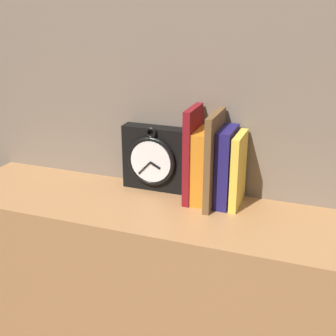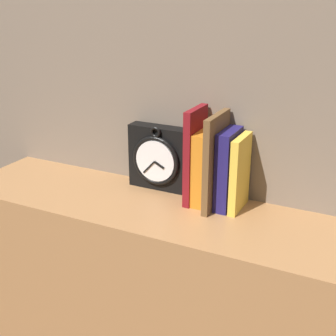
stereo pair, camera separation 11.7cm
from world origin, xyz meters
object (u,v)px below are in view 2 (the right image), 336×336
at_px(book_slot2_brown, 216,162).
at_px(book_slot4_yellow, 240,174).
at_px(book_slot0_maroon, 195,156).
at_px(book_slot1_orange, 206,168).
at_px(clock, 160,158).
at_px(book_slot3_navy, 228,169).

bearing_deg(book_slot2_brown, book_slot4_yellow, 13.66).
xyz_separation_m(book_slot0_maroon, book_slot1_orange, (0.03, 0.00, -0.03)).
height_order(book_slot2_brown, book_slot4_yellow, book_slot2_brown).
bearing_deg(book_slot1_orange, book_slot2_brown, -24.60).
bearing_deg(clock, book_slot1_orange, -10.25).
xyz_separation_m(book_slot2_brown, book_slot3_navy, (0.03, 0.02, -0.02)).
distance_m(book_slot3_navy, book_slot4_yellow, 0.03).
relative_size(clock, book_slot2_brown, 0.76).
relative_size(book_slot1_orange, book_slot2_brown, 0.79).
relative_size(clock, book_slot4_yellow, 0.97).
relative_size(clock, book_slot0_maroon, 0.74).
bearing_deg(clock, book_slot0_maroon, -13.67).
bearing_deg(book_slot1_orange, clock, 169.75).
bearing_deg(book_slot3_navy, book_slot1_orange, -179.96).
distance_m(book_slot0_maroon, book_slot2_brown, 0.06).
height_order(book_slot1_orange, book_slot4_yellow, same).
relative_size(book_slot0_maroon, book_slot3_navy, 1.23).
distance_m(clock, book_slot2_brown, 0.19).
relative_size(clock, book_slot3_navy, 0.91).
bearing_deg(book_slot4_yellow, clock, 173.56).
bearing_deg(book_slot0_maroon, book_slot3_navy, 1.40).
bearing_deg(book_slot0_maroon, book_slot4_yellow, 0.81).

